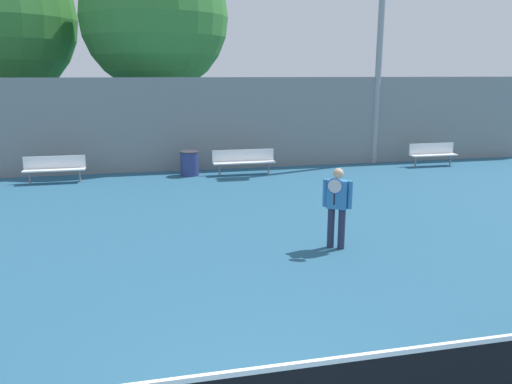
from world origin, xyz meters
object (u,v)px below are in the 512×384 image
at_px(bench_adjacent_court, 432,152).
at_px(tennis_player, 337,203).
at_px(trash_bin, 190,163).
at_px(tree_green_broad, 155,18).
at_px(bench_courtside_far, 54,167).
at_px(bench_courtside_near, 244,159).

bearing_deg(bench_adjacent_court, tennis_player, -131.74).
xyz_separation_m(trash_bin, tree_green_broad, (-0.83, 3.88, 5.07)).
height_order(bench_courtside_far, tree_green_broad, tree_green_broad).
xyz_separation_m(tennis_player, tree_green_broad, (-2.99, 11.83, 4.57)).
distance_m(bench_adjacent_court, tree_green_broad, 11.81).
height_order(bench_courtside_far, bench_adjacent_court, same).
relative_size(bench_courtside_near, bench_adjacent_court, 1.18).
xyz_separation_m(bench_adjacent_court, trash_bin, (-9.08, 0.20, -0.10)).
bearing_deg(tree_green_broad, tennis_player, -75.81).
bearing_deg(bench_adjacent_court, tree_green_broad, 157.60).
xyz_separation_m(bench_courtside_far, tree_green_broad, (3.47, 4.08, 4.97)).
relative_size(trash_bin, tree_green_broad, 0.10).
height_order(bench_courtside_near, trash_bin, bench_courtside_near).
bearing_deg(tree_green_broad, trash_bin, -77.95).
relative_size(bench_adjacent_court, tree_green_broad, 0.22).
bearing_deg(tennis_player, bench_courtside_far, 164.01).
height_order(tennis_player, bench_courtside_near, tennis_player).
height_order(bench_courtside_near, tree_green_broad, tree_green_broad).
relative_size(tennis_player, bench_adjacent_court, 0.89).
bearing_deg(tree_green_broad, bench_courtside_near, -56.78).
distance_m(bench_courtside_far, tree_green_broad, 7.31).
height_order(bench_adjacent_court, trash_bin, bench_adjacent_court).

